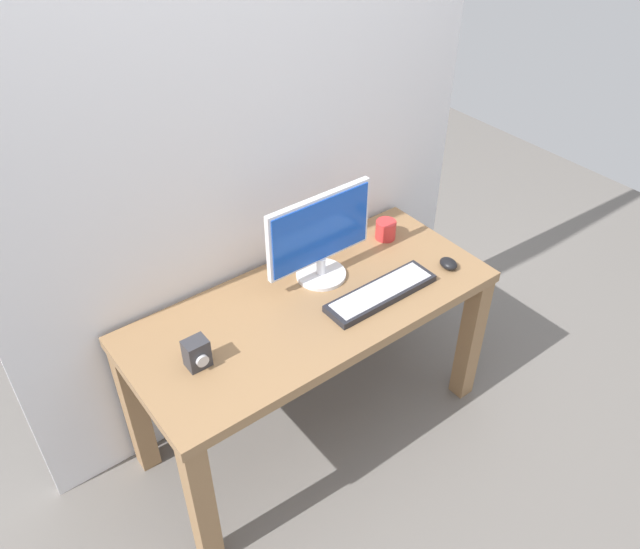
% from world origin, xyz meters
% --- Properties ---
extents(ground_plane, '(6.00, 6.00, 0.00)m').
position_xyz_m(ground_plane, '(0.00, 0.00, 0.00)').
color(ground_plane, slate).
extents(wall_back, '(2.05, 0.04, 3.00)m').
position_xyz_m(wall_back, '(0.00, 0.35, 1.50)').
color(wall_back, silver).
rests_on(wall_back, ground_plane).
extents(desk, '(1.43, 0.62, 0.71)m').
position_xyz_m(desk, '(0.00, 0.00, 0.59)').
color(desk, '#936D47').
rests_on(desk, ground_plane).
extents(monitor, '(0.47, 0.20, 0.36)m').
position_xyz_m(monitor, '(0.13, 0.12, 0.90)').
color(monitor, silver).
rests_on(monitor, desk).
extents(keyboard_primary, '(0.47, 0.13, 0.03)m').
position_xyz_m(keyboard_primary, '(0.24, -0.13, 0.72)').
color(keyboard_primary, '#232328').
rests_on(keyboard_primary, desk).
extents(mouse, '(0.07, 0.09, 0.04)m').
position_xyz_m(mouse, '(0.57, -0.16, 0.73)').
color(mouse, black).
rests_on(mouse, desk).
extents(audio_controller, '(0.08, 0.08, 0.11)m').
position_xyz_m(audio_controller, '(-0.50, -0.02, 0.76)').
color(audio_controller, '#333338').
rests_on(audio_controller, desk).
extents(coffee_mug, '(0.09, 0.09, 0.08)m').
position_xyz_m(coffee_mug, '(0.51, 0.15, 0.75)').
color(coffee_mug, red).
rests_on(coffee_mug, desk).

